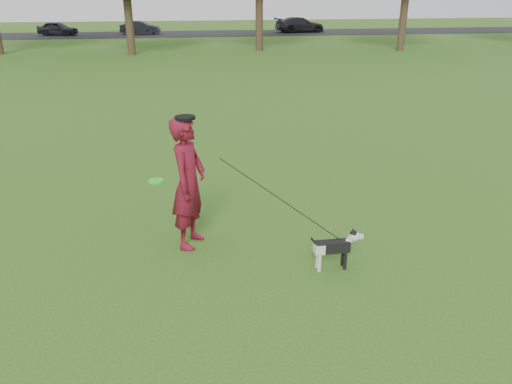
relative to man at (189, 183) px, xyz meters
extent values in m
plane|color=#285116|center=(1.34, -0.54, -1.02)|extent=(120.00, 120.00, 0.00)
cube|color=black|center=(1.34, 39.46, -1.01)|extent=(120.00, 7.00, 0.02)
imported|color=#5C0D1D|center=(0.00, 0.00, 0.00)|extent=(0.74, 0.87, 2.04)
cube|color=black|center=(1.94, -1.06, -0.67)|extent=(0.50, 0.15, 0.16)
cube|color=silver|center=(1.76, -1.06, -0.68)|extent=(0.14, 0.16, 0.15)
cylinder|color=silver|center=(1.76, -1.12, -0.88)|extent=(0.05, 0.05, 0.27)
cylinder|color=silver|center=(1.76, -1.01, -0.88)|extent=(0.05, 0.05, 0.27)
cylinder|color=black|center=(2.13, -1.12, -0.88)|extent=(0.05, 0.05, 0.27)
cylinder|color=black|center=(2.13, -1.01, -0.88)|extent=(0.05, 0.05, 0.27)
cylinder|color=silver|center=(2.17, -1.06, -0.63)|extent=(0.16, 0.10, 0.18)
sphere|color=silver|center=(2.26, -1.06, -0.53)|extent=(0.15, 0.15, 0.15)
sphere|color=black|center=(2.25, -1.06, -0.49)|extent=(0.12, 0.12, 0.12)
cube|color=silver|center=(2.34, -1.06, -0.54)|extent=(0.10, 0.06, 0.05)
sphere|color=black|center=(2.39, -1.06, -0.54)|extent=(0.03, 0.03, 0.03)
cone|color=black|center=(2.25, -1.10, -0.45)|extent=(0.05, 0.05, 0.06)
cone|color=black|center=(2.25, -1.02, -0.45)|extent=(0.05, 0.05, 0.06)
cylinder|color=black|center=(1.71, -1.06, -0.61)|extent=(0.17, 0.03, 0.23)
cylinder|color=black|center=(2.12, -1.06, -0.62)|extent=(0.11, 0.11, 0.02)
imported|color=black|center=(-9.79, 39.46, -0.43)|extent=(3.53, 2.12, 1.13)
imported|color=black|center=(-2.92, 39.46, -0.44)|extent=(3.49, 1.60, 1.11)
imported|color=black|center=(11.31, 39.46, -0.34)|extent=(4.76, 2.52, 1.31)
cylinder|color=#21EF1E|center=(-0.47, -0.08, 0.10)|extent=(0.23, 0.23, 0.02)
cylinder|color=black|center=(0.00, 0.00, 1.00)|extent=(0.30, 0.30, 0.04)
cylinder|color=#38281C|center=(-2.66, 24.96, 1.08)|extent=(0.48, 0.48, 4.20)
cylinder|color=#38281C|center=(5.34, 25.96, 1.50)|extent=(0.48, 0.48, 5.04)
cylinder|color=#38281C|center=(14.34, 24.46, 1.40)|extent=(0.48, 0.48, 4.83)
camera|label=1|loc=(-0.09, -7.04, 2.71)|focal=35.00mm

